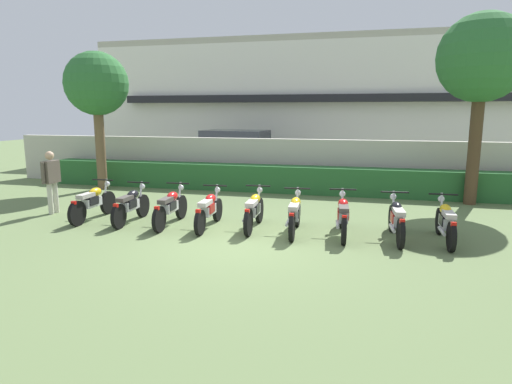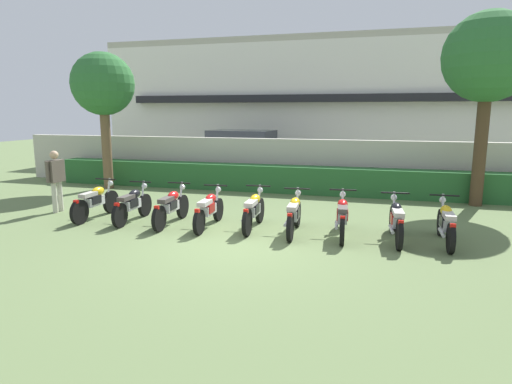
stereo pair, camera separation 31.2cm
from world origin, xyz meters
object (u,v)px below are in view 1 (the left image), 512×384
Objects in this scene: inspector_person at (51,177)px; motorcycle_in_row_2 at (170,207)px; motorcycle_in_row_8 at (446,222)px; motorcycle_in_row_1 at (131,205)px; tree_far_side at (482,60)px; motorcycle_in_row_3 at (209,209)px; motorcycle_in_row_5 at (295,214)px; motorcycle_in_row_6 at (343,216)px; tree_near_inspector at (97,86)px; motorcycle_in_row_7 at (396,219)px; motorcycle_in_row_0 at (93,202)px; motorcycle_in_row_4 at (254,210)px; parked_car at (239,152)px.

motorcycle_in_row_2 is at bearing -6.22° from inspector_person.
inspector_person is at bearing 86.96° from motorcycle_in_row_8.
motorcycle_in_row_1 is 1.05m from motorcycle_in_row_2.
motorcycle_in_row_1 is at bearing -152.72° from tree_far_side.
motorcycle_in_row_5 is at bearing -91.76° from motorcycle_in_row_3.
tree_far_side is 12.21m from inspector_person.
motorcycle_in_row_2 reaches higher than motorcycle_in_row_1.
motorcycle_in_row_2 is 1.01× the size of motorcycle_in_row_6.
tree_near_inspector is 2.48× the size of motorcycle_in_row_7.
tree_near_inspector reaches higher than motorcycle_in_row_2.
motorcycle_in_row_0 is 6.18m from motorcycle_in_row_6.
motorcycle_in_row_5 is at bearing -100.62° from motorcycle_in_row_4.
motorcycle_in_row_1 is 0.97× the size of motorcycle_in_row_5.
motorcycle_in_row_4 is at bearing -88.22° from motorcycle_in_row_0.
motorcycle_in_row_7 is at bearing -94.35° from motorcycle_in_row_4.
motorcycle_in_row_4 is at bearing 83.32° from motorcycle_in_row_7.
motorcycle_in_row_7 is (1.12, -0.03, -0.00)m from motorcycle_in_row_6.
motorcycle_in_row_5 is 6.62m from inspector_person.
tree_far_side reaches higher than motorcycle_in_row_6.
motorcycle_in_row_1 is at bearing 85.71° from motorcycle_in_row_6.
motorcycle_in_row_5 is (4.05, 0.02, 0.01)m from motorcycle_in_row_1.
tree_far_side is at bearing -23.18° from parked_car.
motorcycle_in_row_4 is 0.98× the size of motorcycle_in_row_7.
motorcycle_in_row_1 is at bearing -86.37° from parked_car.
tree_near_inspector is 8.21m from motorcycle_in_row_4.
motorcycle_in_row_0 is 3.11m from motorcycle_in_row_3.
motorcycle_in_row_4 is at bearing -87.72° from motorcycle_in_row_2.
motorcycle_in_row_3 is 4.20m from motorcycle_in_row_7.
parked_car is 2.38× the size of motorcycle_in_row_2.
motorcycle_in_row_6 is at bearing -90.70° from motorcycle_in_row_3.
tree_far_side reaches higher than motorcycle_in_row_0.
tree_near_inspector is at bearing 30.37° from motorcycle_in_row_0.
motorcycle_in_row_5 is 0.98× the size of motorcycle_in_row_7.
motorcycle_in_row_3 is 1.02× the size of motorcycle_in_row_5.
tree_far_side is 11.20m from motorcycle_in_row_0.
motorcycle_in_row_1 is 1.08× the size of inspector_person.
motorcycle_in_row_5 is 1.12× the size of inspector_person.
tree_far_side reaches higher than motorcycle_in_row_4.
motorcycle_in_row_8 is at bearing -90.72° from motorcycle_in_row_1.
motorcycle_in_row_8 is at bearing -91.17° from motorcycle_in_row_2.
motorcycle_in_row_8 is (4.13, -0.06, -0.00)m from motorcycle_in_row_4.
tree_near_inspector is 2.43× the size of motorcycle_in_row_6.
tree_far_side is at bearing -54.47° from motorcycle_in_row_4.
motorcycle_in_row_3 is at bearing 89.72° from motorcycle_in_row_8.
inspector_person is (0.90, -3.67, -2.57)m from tree_near_inspector.
tree_near_inspector is at bearing 56.74° from motorcycle_in_row_4.
motorcycle_in_row_3 is (-6.54, -4.40, -3.67)m from tree_far_side.
parked_car is 6.53m from tree_near_inspector.
parked_car is 2.40× the size of motorcycle_in_row_6.
motorcycle_in_row_2 is 2.03m from motorcycle_in_row_4.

